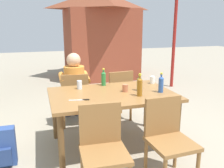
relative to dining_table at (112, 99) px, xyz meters
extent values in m
plane|color=gray|center=(0.00, 0.00, -0.66)|extent=(24.00, 24.00, 0.00)
cube|color=olive|center=(0.00, 0.00, 0.06)|extent=(1.59, 1.06, 0.04)
cylinder|color=brown|center=(-0.71, -0.45, -0.31)|extent=(0.07, 0.07, 0.71)
cylinder|color=brown|center=(0.71, -0.45, -0.31)|extent=(0.07, 0.07, 0.71)
cylinder|color=brown|center=(-0.71, 0.45, -0.31)|extent=(0.07, 0.07, 0.71)
cylinder|color=brown|center=(0.71, 0.45, -0.31)|extent=(0.07, 0.07, 0.71)
cube|color=olive|center=(-0.36, 0.91, -0.23)|extent=(0.48, 0.48, 0.04)
cube|color=olive|center=(-0.37, 0.71, 0.00)|extent=(0.42, 0.08, 0.42)
cylinder|color=olive|center=(-0.15, 1.08, -0.46)|extent=(0.04, 0.04, 0.41)
cylinder|color=olive|center=(-0.53, 1.12, -0.46)|extent=(0.04, 0.04, 0.41)
cylinder|color=olive|center=(-0.18, 0.70, -0.46)|extent=(0.04, 0.04, 0.41)
cylinder|color=olive|center=(-0.56, 0.74, -0.46)|extent=(0.04, 0.04, 0.41)
cube|color=olive|center=(-0.36, -0.91, -0.23)|extent=(0.47, 0.47, 0.04)
cube|color=olive|center=(-0.34, -0.71, 0.00)|extent=(0.42, 0.07, 0.42)
cylinder|color=olive|center=(-0.53, -0.71, -0.46)|extent=(0.04, 0.04, 0.41)
cylinder|color=olive|center=(-0.16, -0.73, -0.46)|extent=(0.04, 0.04, 0.41)
cube|color=olive|center=(0.36, -0.91, -0.23)|extent=(0.46, 0.46, 0.04)
cube|color=olive|center=(0.35, -0.71, 0.00)|extent=(0.42, 0.06, 0.42)
cylinder|color=olive|center=(0.16, -0.73, -0.46)|extent=(0.04, 0.04, 0.41)
cylinder|color=olive|center=(0.54, -0.71, -0.46)|extent=(0.04, 0.04, 0.41)
cube|color=olive|center=(0.36, 0.91, -0.23)|extent=(0.48, 0.48, 0.04)
cube|color=olive|center=(0.38, 0.71, 0.00)|extent=(0.42, 0.08, 0.42)
cylinder|color=olive|center=(0.53, 1.12, -0.46)|extent=(0.04, 0.04, 0.41)
cylinder|color=olive|center=(0.15, 1.08, -0.46)|extent=(0.04, 0.04, 0.41)
cylinder|color=olive|center=(0.57, 0.74, -0.46)|extent=(0.04, 0.04, 0.41)
cylinder|color=olive|center=(0.19, 0.70, -0.46)|extent=(0.04, 0.04, 0.41)
cylinder|color=orange|center=(-0.36, 0.86, 0.05)|extent=(0.32, 0.32, 0.52)
sphere|color=tan|center=(-0.36, 0.86, 0.41)|extent=(0.22, 0.22, 0.22)
cylinder|color=#383847|center=(-0.27, 1.06, -0.21)|extent=(0.14, 0.40, 0.14)
cylinder|color=#383847|center=(-0.27, 1.26, -0.44)|extent=(0.11, 0.11, 0.45)
cylinder|color=orange|center=(-0.17, 0.86, 0.13)|extent=(0.09, 0.31, 0.16)
cylinder|color=#383847|center=(-0.45, 1.06, -0.21)|extent=(0.14, 0.40, 0.14)
cylinder|color=#383847|center=(-0.45, 1.26, -0.44)|extent=(0.11, 0.11, 0.45)
cylinder|color=orange|center=(-0.55, 0.86, 0.13)|extent=(0.09, 0.31, 0.16)
cylinder|color=#2D56A3|center=(0.62, -0.16, 0.18)|extent=(0.06, 0.06, 0.19)
cone|color=#2D56A3|center=(0.62, -0.16, 0.29)|extent=(0.06, 0.06, 0.03)
cylinder|color=#2D56A3|center=(0.62, -0.16, 0.31)|extent=(0.03, 0.03, 0.03)
cylinder|color=yellow|center=(0.62, -0.16, 0.34)|extent=(0.03, 0.03, 0.02)
cylinder|color=#996019|center=(0.29, -0.23, 0.19)|extent=(0.06, 0.06, 0.20)
cone|color=#996019|center=(0.29, -0.23, 0.30)|extent=(0.06, 0.06, 0.03)
cylinder|color=#996019|center=(0.29, -0.23, 0.33)|extent=(0.03, 0.03, 0.03)
cylinder|color=yellow|center=(0.29, -0.23, 0.36)|extent=(0.03, 0.03, 0.02)
cylinder|color=#566623|center=(0.38, 0.01, 0.16)|extent=(0.06, 0.06, 0.16)
cone|color=#566623|center=(0.38, 0.01, 0.26)|extent=(0.06, 0.06, 0.02)
cylinder|color=#566623|center=(0.38, 0.01, 0.28)|extent=(0.03, 0.03, 0.02)
cylinder|color=yellow|center=(0.38, 0.01, 0.30)|extent=(0.03, 0.03, 0.02)
cylinder|color=#287A38|center=(0.00, 0.41, 0.17)|extent=(0.06, 0.06, 0.18)
cone|color=#287A38|center=(0.00, 0.41, 0.28)|extent=(0.06, 0.06, 0.03)
cylinder|color=#287A38|center=(0.00, 0.41, 0.30)|extent=(0.03, 0.03, 0.03)
cylinder|color=yellow|center=(0.00, 0.41, 0.33)|extent=(0.03, 0.03, 0.02)
cylinder|color=white|center=(0.73, 0.31, 0.14)|extent=(0.07, 0.07, 0.11)
cylinder|color=silver|center=(-0.37, 0.32, 0.14)|extent=(0.07, 0.07, 0.12)
cylinder|color=#BC6B47|center=(0.18, 0.01, 0.13)|extent=(0.07, 0.07, 0.10)
cube|color=silver|center=(-0.49, -0.17, 0.09)|extent=(0.18, 0.06, 0.01)
cube|color=black|center=(-0.38, -0.19, 0.09)|extent=(0.08, 0.04, 0.01)
cube|color=#2D4784|center=(-1.35, -0.06, -0.43)|extent=(0.29, 0.14, 0.46)
cube|color=navy|center=(-1.35, -0.16, -0.51)|extent=(0.20, 0.06, 0.20)
cube|color=brown|center=(0.98, 4.40, 0.35)|extent=(1.99, 1.86, 2.03)
pyramid|color=brown|center=(0.98, 4.40, 1.64)|extent=(2.29, 2.14, 0.55)
cylinder|color=maroon|center=(2.45, 2.57, 0.55)|extent=(0.08, 0.08, 2.42)
camera|label=1|loc=(-0.89, -2.86, 0.96)|focal=38.64mm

